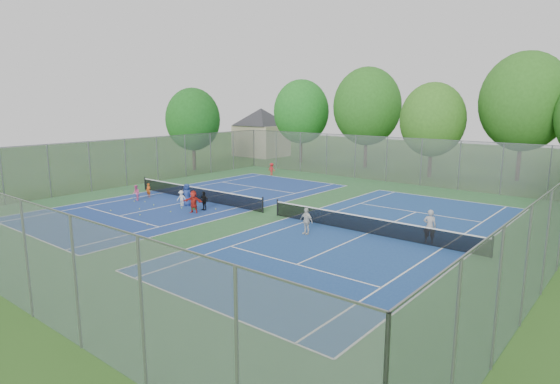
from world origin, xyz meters
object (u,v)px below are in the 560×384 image
(ball_crate, at_px, (187,199))
(ball_hopper, at_px, (194,206))
(net_left, at_px, (197,194))
(net_right, at_px, (368,226))
(instructor, at_px, (430,226))

(ball_crate, distance_m, ball_hopper, 2.80)
(net_left, bearing_deg, ball_hopper, -44.83)
(ball_crate, height_order, ball_hopper, ball_hopper)
(net_left, distance_m, ball_hopper, 3.14)
(net_right, bearing_deg, ball_hopper, -169.36)
(ball_hopper, bearing_deg, instructor, 10.20)
(net_right, xyz_separation_m, instructor, (3.22, 0.49, 0.41))
(ball_hopper, height_order, instructor, instructor)
(net_left, distance_m, net_right, 14.00)
(net_right, distance_m, ball_crate, 14.21)
(net_left, bearing_deg, net_right, 0.00)
(net_left, height_order, ball_hopper, net_left)
(net_left, xyz_separation_m, instructor, (17.22, 0.49, 0.41))
(net_right, height_order, instructor, instructor)
(ball_crate, height_order, instructor, instructor)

